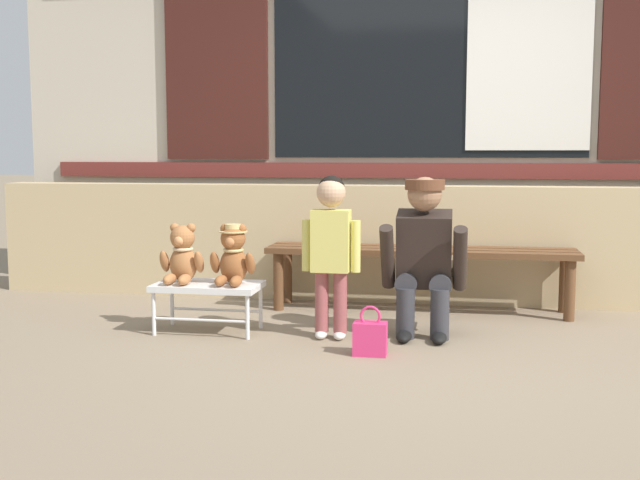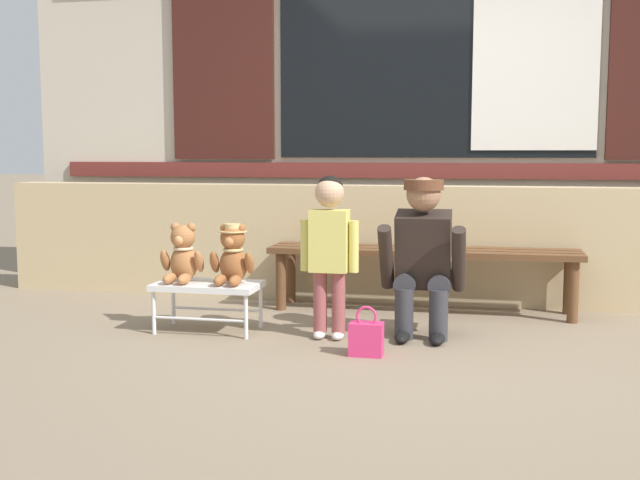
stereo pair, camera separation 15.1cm
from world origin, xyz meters
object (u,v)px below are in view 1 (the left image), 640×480
at_px(small_display_bench, 208,289).
at_px(child_standing, 331,239).
at_px(adult_crouching, 426,256).
at_px(handbag_on_ground, 370,338).
at_px(wooden_bench_long, 421,258).
at_px(teddy_bear_plain, 182,256).
at_px(teddy_bear_with_hat, 233,256).

height_order(small_display_bench, child_standing, child_standing).
xyz_separation_m(adult_crouching, handbag_on_ground, (-0.27, -0.50, -0.38)).
distance_m(wooden_bench_long, handbag_on_ground, 1.27).
relative_size(wooden_bench_long, adult_crouching, 2.21).
distance_m(teddy_bear_plain, teddy_bear_with_hat, 0.32).
bearing_deg(small_display_bench, teddy_bear_plain, 179.49).
distance_m(teddy_bear_with_hat, adult_crouching, 1.15).
xyz_separation_m(small_display_bench, child_standing, (0.77, -0.03, 0.33)).
bearing_deg(wooden_bench_long, teddy_bear_plain, -148.75).
bearing_deg(wooden_bench_long, small_display_bench, -145.55).
height_order(teddy_bear_with_hat, handbag_on_ground, teddy_bear_with_hat).
bearing_deg(handbag_on_ground, teddy_bear_with_hat, 157.05).
relative_size(small_display_bench, handbag_on_ground, 2.35).
bearing_deg(adult_crouching, wooden_bench_long, 95.16).
height_order(small_display_bench, teddy_bear_with_hat, teddy_bear_with_hat).
xyz_separation_m(wooden_bench_long, teddy_bear_with_hat, (-1.08, -0.85, 0.10)).
bearing_deg(wooden_bench_long, teddy_bear_with_hat, -141.84).
distance_m(wooden_bench_long, teddy_bear_with_hat, 1.38).
height_order(wooden_bench_long, adult_crouching, adult_crouching).
bearing_deg(teddy_bear_plain, handbag_on_ground, -17.20).
distance_m(small_display_bench, teddy_bear_with_hat, 0.26).
bearing_deg(teddy_bear_plain, wooden_bench_long, 31.25).
distance_m(child_standing, adult_crouching, 0.58).
xyz_separation_m(teddy_bear_plain, adult_crouching, (1.47, 0.13, 0.02)).
xyz_separation_m(small_display_bench, teddy_bear_plain, (-0.16, 0.00, 0.20)).
relative_size(small_display_bench, child_standing, 0.67).
bearing_deg(small_display_bench, adult_crouching, 5.67).
xyz_separation_m(teddy_bear_with_hat, handbag_on_ground, (0.88, -0.37, -0.38)).
distance_m(teddy_bear_plain, adult_crouching, 1.47).
distance_m(wooden_bench_long, small_display_bench, 1.51).
bearing_deg(small_display_bench, wooden_bench_long, 34.45).
bearing_deg(child_standing, wooden_bench_long, 61.79).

